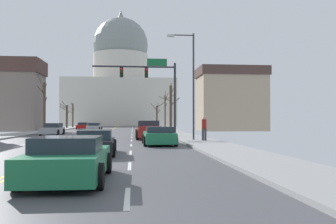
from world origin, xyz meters
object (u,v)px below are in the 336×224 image
sedan_oncoming_02 (83,126)px  pedestrian_00 (204,127)px  sedan_oncoming_01 (94,127)px  sedan_oncoming_00 (53,129)px  street_lamp_right (190,77)px  sedan_near_02 (96,143)px  pickup_truck_near_00 (149,131)px  sedan_near_03 (69,160)px  signal_gantry (153,81)px  sedan_near_01 (159,136)px

sedan_oncoming_02 → pedestrian_00: (13.90, -37.98, 0.58)m
sedan_oncoming_01 → sedan_oncoming_02: bearing=106.5°
sedan_oncoming_00 → sedan_oncoming_01: size_ratio=0.99×
street_lamp_right → sedan_oncoming_00: bearing=135.3°
sedan_oncoming_01 → sedan_near_02: bearing=-83.8°
sedan_near_02 → sedan_oncoming_01: (-3.86, 35.84, 0.01)m
sedan_oncoming_00 → street_lamp_right: bearing=-44.7°
sedan_oncoming_02 → pedestrian_00: 40.44m
pickup_truck_near_00 → sedan_near_02: pickup_truck_near_00 is taller
sedan_near_03 → sedan_oncoming_01: size_ratio=0.91×
signal_gantry → pickup_truck_near_00: signal_gantry is taller
sedan_near_01 → sedan_near_02: 7.02m
signal_gantry → street_lamp_right: 7.46m
pedestrian_00 → sedan_oncoming_01: bearing=111.4°
pickup_truck_near_00 → street_lamp_right: bearing=-53.0°
signal_gantry → sedan_oncoming_00: (-10.48, 5.82, -4.74)m
sedan_near_01 → sedan_near_02: (-3.48, -6.10, -0.02)m
pickup_truck_near_00 → sedan_near_03: 21.13m
signal_gantry → street_lamp_right: (2.48, -7.02, -0.44)m
sedan_oncoming_02 → pedestrian_00: pedestrian_00 is taller
signal_gantry → pedestrian_00: signal_gantry is taller
sedan_near_01 → sedan_near_02: bearing=-119.7°
pickup_truck_near_00 → sedan_near_03: bearing=-98.4°
signal_gantry → sedan_near_02: bearing=-102.3°
street_lamp_right → pedestrian_00: street_lamp_right is taller
signal_gantry → pickup_truck_near_00: 5.58m
signal_gantry → sedan_oncoming_01: bearing=111.2°
street_lamp_right → pickup_truck_near_00: 6.50m
signal_gantry → sedan_oncoming_02: 31.95m
street_lamp_right → pedestrian_00: (0.84, -1.20, -3.78)m
sedan_oncoming_00 → pedestrian_00: pedestrian_00 is taller
pickup_truck_near_00 → sedan_oncoming_01: size_ratio=1.14×
sedan_near_01 → sedan_oncoming_02: bearing=104.6°
sedan_oncoming_00 → sedan_oncoming_01: 13.82m
pickup_truck_near_00 → sedan_oncoming_02: bearing=107.1°
pickup_truck_near_00 → sedan_oncoming_00: 13.36m
signal_gantry → sedan_oncoming_01: (-7.48, 19.31, -4.78)m
pickup_truck_near_00 → sedan_oncoming_01: pickup_truck_near_00 is taller
pedestrian_00 → sedan_oncoming_00: bearing=134.5°
sedan_near_01 → sedan_near_03: same height
pickup_truck_near_00 → sedan_near_02: 13.83m
pedestrian_00 → signal_gantry: bearing=112.0°
signal_gantry → sedan_near_01: (-0.14, -10.42, -4.77)m
sedan_near_03 → sedan_near_02: bearing=90.4°
pedestrian_00 → sedan_oncoming_02: bearing=110.1°
sedan_oncoming_01 → sedan_near_01: bearing=-76.1°
sedan_near_02 → sedan_oncoming_00: (-6.86, 22.34, 0.04)m
signal_gantry → sedan_near_01: 11.46m
sedan_near_02 → pedestrian_00: bearing=50.2°
sedan_near_03 → sedan_oncoming_02: (-7.01, 53.72, -0.03)m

